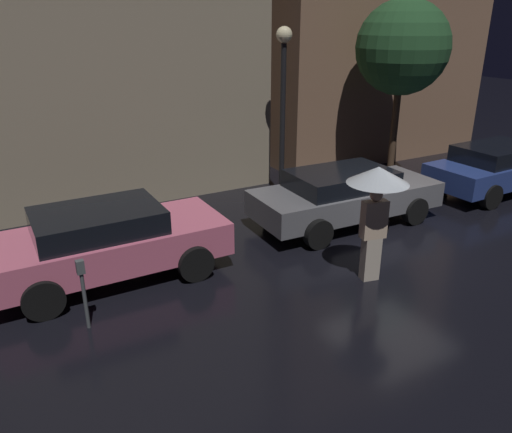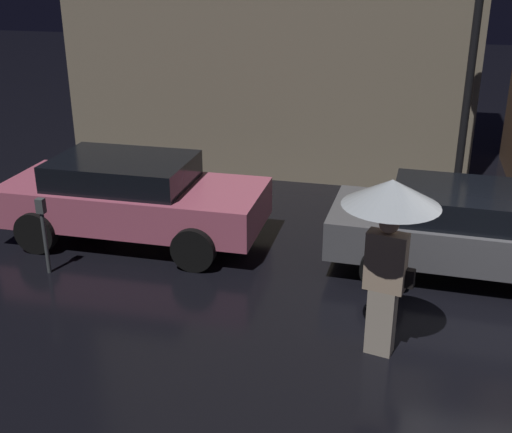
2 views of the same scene
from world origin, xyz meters
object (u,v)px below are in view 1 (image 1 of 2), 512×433
(pedestrian_with_umbrella, at_px, (377,192))
(parking_meter, at_px, (83,287))
(parked_car_grey, at_px, (345,195))
(parked_car_blue, at_px, (498,167))
(parked_car_pink, at_px, (108,241))
(street_lamp_near, at_px, (283,85))

(pedestrian_with_umbrella, xyz_separation_m, parking_meter, (-4.96, 0.91, -0.98))
(parked_car_grey, xyz_separation_m, parked_car_blue, (5.20, -0.21, 0.01))
(parked_car_pink, height_order, parked_car_blue, parked_car_pink)
(parked_car_grey, distance_m, pedestrian_with_umbrella, 2.92)
(parked_car_blue, xyz_separation_m, parking_meter, (-11.46, -1.30, 0.01))
(parked_car_grey, relative_size, pedestrian_with_umbrella, 2.08)
(parked_car_pink, bearing_deg, street_lamp_near, 24.27)
(parked_car_grey, height_order, parked_car_blue, parked_car_blue)
(parking_meter, relative_size, street_lamp_near, 0.27)
(pedestrian_with_umbrella, bearing_deg, parked_car_grey, -106.37)
(parked_car_blue, bearing_deg, parking_meter, -175.26)
(parked_car_pink, xyz_separation_m, parked_car_blue, (10.72, -0.20, -0.03))
(street_lamp_near, bearing_deg, parking_meter, -146.79)
(pedestrian_with_umbrella, height_order, street_lamp_near, street_lamp_near)
(parked_car_blue, distance_m, pedestrian_with_umbrella, 6.93)
(pedestrian_with_umbrella, relative_size, street_lamp_near, 0.50)
(parked_car_blue, bearing_deg, pedestrian_with_umbrella, -162.93)
(parked_car_pink, relative_size, street_lamp_near, 0.98)
(pedestrian_with_umbrella, height_order, parking_meter, pedestrian_with_umbrella)
(parked_car_blue, relative_size, pedestrian_with_umbrella, 2.01)
(pedestrian_with_umbrella, bearing_deg, parked_car_pink, -17.92)
(street_lamp_near, bearing_deg, pedestrian_with_umbrella, -101.98)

